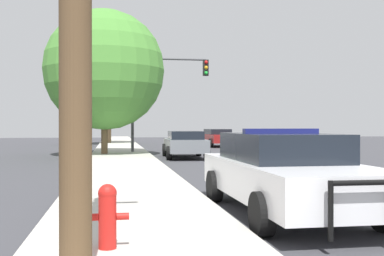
{
  "coord_description": "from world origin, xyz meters",
  "views": [
    {
      "loc": [
        -5.48,
        -7.36,
        1.6
      ],
      "look_at": [
        -1.35,
        17.89,
        1.44
      ],
      "focal_mm": 45.0,
      "sensor_mm": 36.0,
      "label": 1
    }
  ],
  "objects_px": {
    "traffic_light": "(163,84)",
    "car_background_midblock": "(185,143)",
    "fire_hydrant": "(107,214)",
    "car_background_oncoming": "(218,137)",
    "police_car": "(285,171)",
    "tree_sidewalk_far": "(108,91)",
    "tree_sidewalk_mid": "(104,70)"
  },
  "relations": [
    {
      "from": "traffic_light",
      "to": "car_background_midblock",
      "type": "distance_m",
      "value": 4.78
    },
    {
      "from": "fire_hydrant",
      "to": "car_background_midblock",
      "type": "distance_m",
      "value": 17.64
    },
    {
      "from": "car_background_oncoming",
      "to": "car_background_midblock",
      "type": "bearing_deg",
      "value": 68.01
    },
    {
      "from": "police_car",
      "to": "tree_sidewalk_far",
      "type": "relative_size",
      "value": 0.78
    },
    {
      "from": "police_car",
      "to": "tree_sidewalk_mid",
      "type": "distance_m",
      "value": 17.45
    },
    {
      "from": "police_car",
      "to": "tree_sidewalk_far",
      "type": "xyz_separation_m",
      "value": [
        -3.46,
        31.93,
        3.6
      ]
    },
    {
      "from": "traffic_light",
      "to": "tree_sidewalk_far",
      "type": "relative_size",
      "value": 0.78
    },
    {
      "from": "tree_sidewalk_mid",
      "to": "tree_sidewalk_far",
      "type": "distance_m",
      "value": 15.24
    },
    {
      "from": "police_car",
      "to": "traffic_light",
      "type": "relative_size",
      "value": 1.0
    },
    {
      "from": "car_background_oncoming",
      "to": "tree_sidewalk_far",
      "type": "xyz_separation_m",
      "value": [
        -8.05,
        5.47,
        3.66
      ]
    },
    {
      "from": "traffic_light",
      "to": "tree_sidewalk_mid",
      "type": "height_order",
      "value": "tree_sidewalk_mid"
    },
    {
      "from": "car_background_oncoming",
      "to": "tree_sidewalk_far",
      "type": "bearing_deg",
      "value": -36.32
    },
    {
      "from": "car_background_oncoming",
      "to": "tree_sidewalk_mid",
      "type": "bearing_deg",
      "value": 48.23
    },
    {
      "from": "police_car",
      "to": "fire_hydrant",
      "type": "bearing_deg",
      "value": 38.16
    },
    {
      "from": "traffic_light",
      "to": "fire_hydrant",
      "type": "bearing_deg",
      "value": -97.68
    },
    {
      "from": "tree_sidewalk_mid",
      "to": "tree_sidewalk_far",
      "type": "relative_size",
      "value": 1.08
    },
    {
      "from": "fire_hydrant",
      "to": "car_background_oncoming",
      "type": "distance_m",
      "value": 29.95
    },
    {
      "from": "fire_hydrant",
      "to": "traffic_light",
      "type": "bearing_deg",
      "value": 82.32
    },
    {
      "from": "car_background_midblock",
      "to": "car_background_oncoming",
      "type": "distance_m",
      "value": 12.38
    },
    {
      "from": "police_car",
      "to": "traffic_light",
      "type": "distance_m",
      "value": 18.58
    },
    {
      "from": "police_car",
      "to": "car_background_midblock",
      "type": "bearing_deg",
      "value": -91.8
    },
    {
      "from": "traffic_light",
      "to": "car_background_oncoming",
      "type": "distance_m",
      "value": 10.03
    },
    {
      "from": "police_car",
      "to": "car_background_midblock",
      "type": "xyz_separation_m",
      "value": [
        0.39,
        14.82,
        -0.06
      ]
    },
    {
      "from": "police_car",
      "to": "traffic_light",
      "type": "xyz_separation_m",
      "value": [
        -0.31,
        18.31,
        3.14
      ]
    },
    {
      "from": "car_background_oncoming",
      "to": "tree_sidewalk_far",
      "type": "relative_size",
      "value": 0.68
    },
    {
      "from": "car_background_midblock",
      "to": "car_background_oncoming",
      "type": "bearing_deg",
      "value": 72.39
    },
    {
      "from": "fire_hydrant",
      "to": "tree_sidewalk_far",
      "type": "relative_size",
      "value": 0.11
    },
    {
      "from": "car_background_midblock",
      "to": "tree_sidewalk_far",
      "type": "relative_size",
      "value": 0.68
    },
    {
      "from": "fire_hydrant",
      "to": "car_background_oncoming",
      "type": "bearing_deg",
      "value": 75.09
    },
    {
      "from": "tree_sidewalk_mid",
      "to": "police_car",
      "type": "bearing_deg",
      "value": -78.16
    },
    {
      "from": "police_car",
      "to": "car_background_oncoming",
      "type": "relative_size",
      "value": 1.14
    },
    {
      "from": "police_car",
      "to": "car_background_midblock",
      "type": "height_order",
      "value": "police_car"
    }
  ]
}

